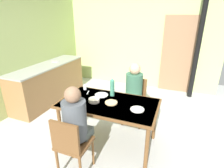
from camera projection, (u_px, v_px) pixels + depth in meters
ground_plane at (97, 139)px, 3.05m from camera, size 7.22×7.22×0.00m
wall_back at (138, 38)px, 4.94m from camera, size 4.37×0.10×2.80m
wall_left at (22, 44)px, 3.84m from camera, size 0.10×4.17×2.80m
door_wooden at (177, 55)px, 4.66m from camera, size 0.80×0.05×2.00m
stove_pipe_column at (199, 42)px, 4.13m from camera, size 0.12×0.12×2.80m
kitchen_counter at (50, 82)px, 4.34m from camera, size 0.61×2.14×0.91m
dining_table at (109, 106)px, 2.75m from camera, size 1.51×0.84×0.74m
chair_near_diner at (71, 144)px, 2.20m from camera, size 0.40×0.40×0.87m
chair_far_diner at (135, 98)px, 3.40m from camera, size 0.40×0.40×0.87m
person_near_diner at (75, 119)px, 2.22m from camera, size 0.30×0.37×0.77m
person_far_diner at (134, 87)px, 3.18m from camera, size 0.30×0.37×0.77m
water_bottle_green_near at (112, 88)px, 2.90m from camera, size 0.07×0.07×0.31m
serving_bowl_center at (94, 100)px, 2.73m from camera, size 0.17×0.17×0.05m
dinner_plate_near_left at (137, 109)px, 2.51m from camera, size 0.20×0.20×0.01m
dinner_plate_near_right at (101, 95)px, 2.96m from camera, size 0.22×0.22×0.01m
drinking_glass_by_near_diner at (85, 87)px, 3.17m from camera, size 0.06×0.06×0.09m
bread_plate_sliced at (111, 103)px, 2.69m from camera, size 0.19×0.19×0.02m
cutlery_knife_near at (74, 104)px, 2.67m from camera, size 0.08×0.14×0.00m
cutlery_fork_near at (88, 93)px, 3.06m from camera, size 0.05×0.15×0.00m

